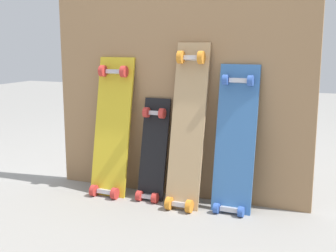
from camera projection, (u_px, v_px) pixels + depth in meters
ground_plane at (172, 197)px, 2.66m from camera, size 12.00×12.00×0.00m
plywood_wall_panel at (177, 70)px, 2.58m from camera, size 1.58×0.04×1.51m
skateboard_yellow at (112, 132)px, 2.68m from camera, size 0.23×0.24×0.89m
skateboard_black at (153, 155)px, 2.62m from camera, size 0.16×0.21×0.66m
skateboard_natural at (187, 131)px, 2.48m from camera, size 0.19×0.28×0.98m
skateboard_blue at (235, 145)px, 2.41m from camera, size 0.22×0.22×0.87m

